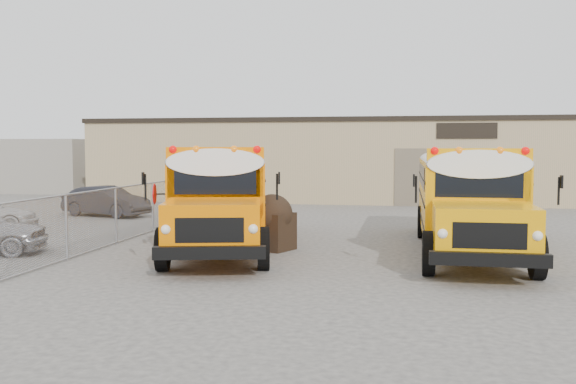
% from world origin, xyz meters
% --- Properties ---
extents(ground, '(120.00, 120.00, 0.00)m').
position_xyz_m(ground, '(0.00, 0.00, 0.00)').
color(ground, '#4A4643').
rests_on(ground, ground).
extents(warehouse, '(30.20, 10.20, 4.67)m').
position_xyz_m(warehouse, '(-0.00, 19.99, 2.37)').
color(warehouse, '#9B885F').
rests_on(warehouse, ground).
extents(chainlink_fence, '(0.07, 18.07, 1.81)m').
position_xyz_m(chainlink_fence, '(-6.00, 3.00, 0.90)').
color(chainlink_fence, '#95989D').
rests_on(chainlink_fence, ground).
extents(distant_building_left, '(8.00, 6.00, 3.60)m').
position_xyz_m(distant_building_left, '(-22.00, 22.00, 1.80)').
color(distant_building_left, gray).
rests_on(distant_building_left, ground).
extents(school_bus_left, '(4.97, 10.92, 3.11)m').
position_xyz_m(school_bus_left, '(-4.21, 6.88, 1.80)').
color(school_bus_left, orange).
rests_on(school_bus_left, ground).
extents(school_bus_right, '(2.75, 10.50, 3.07)m').
position_xyz_m(school_bus_right, '(4.78, 7.38, 1.78)').
color(school_bus_right, '#ED9C04').
rests_on(school_bus_right, ground).
extents(tarp_bundle, '(1.42, 1.36, 1.67)m').
position_xyz_m(tarp_bundle, '(-0.91, -0.22, 0.86)').
color(tarp_bundle, black).
rests_on(tarp_bundle, ground).
extents(car_dark, '(4.28, 2.43, 1.33)m').
position_xyz_m(car_dark, '(-10.08, 7.58, 0.67)').
color(car_dark, black).
rests_on(car_dark, ground).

